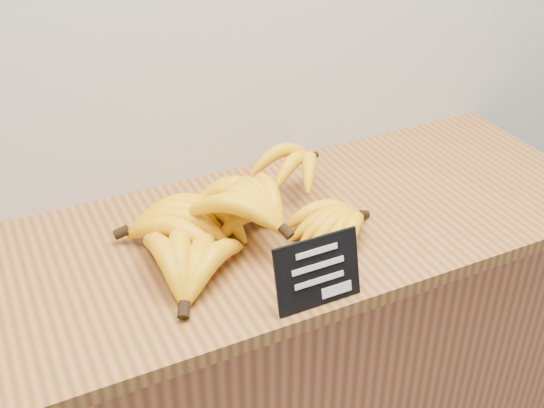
{
  "coord_description": "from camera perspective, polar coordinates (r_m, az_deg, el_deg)",
  "views": [
    {
      "loc": [
        -0.38,
        1.74,
        1.71
      ],
      "look_at": [
        0.08,
        2.7,
        1.02
      ],
      "focal_mm": 45.0,
      "sensor_mm": 36.0,
      "label": 1
    }
  ],
  "objects": [
    {
      "name": "counter",
      "position": [
        1.68,
        -0.77,
        -15.67
      ],
      "size": [
        1.36,
        0.5,
        0.9
      ],
      "primitive_type": "cube",
      "color": "#A15A34",
      "rests_on": "ground"
    },
    {
      "name": "counter_top",
      "position": [
        1.37,
        -0.91,
        -2.67
      ],
      "size": [
        1.48,
        0.54,
        0.03
      ],
      "primitive_type": "cube",
      "color": "#99652F",
      "rests_on": "counter"
    },
    {
      "name": "chalkboard_sign",
      "position": [
        1.16,
        3.86,
        -5.7
      ],
      "size": [
        0.16,
        0.04,
        0.12
      ],
      "primitive_type": "cube",
      "rotation": [
        -0.25,
        0.0,
        0.0
      ],
      "color": "black",
      "rests_on": "counter_top"
    },
    {
      "name": "banana_pile",
      "position": [
        1.32,
        -3.37,
        -1.07
      ],
      "size": [
        0.54,
        0.37,
        0.13
      ],
      "color": "#EFB609",
      "rests_on": "counter_top"
    }
  ]
}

